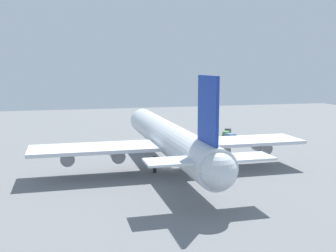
{
  "coord_description": "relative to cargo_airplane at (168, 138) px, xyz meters",
  "views": [
    {
      "loc": [
        -84.41,
        21.8,
        22.09
      ],
      "look_at": [
        0.0,
        0.0,
        9.3
      ],
      "focal_mm": 43.8,
      "sensor_mm": 36.0,
      "label": 1
    }
  ],
  "objects": [
    {
      "name": "ground_plane",
      "position": [
        0.19,
        -0.0,
        -6.68
      ],
      "size": [
        259.87,
        259.87,
        0.0
      ],
      "primitive_type": "plane",
      "color": "slate"
    },
    {
      "name": "cargo_airplane",
      "position": [
        0.0,
        0.0,
        0.0
      ],
      "size": [
        64.97,
        57.59,
        20.67
      ],
      "color": "silver",
      "rests_on": "ground_plane"
    },
    {
      "name": "cargo_container_fore",
      "position": [
        29.16,
        -27.03,
        -5.74
      ],
      "size": [
        3.46,
        2.6,
        1.87
      ],
      "color": "#4C729E",
      "rests_on": "ground_plane"
    },
    {
      "name": "maintenance_van",
      "position": [
        36.17,
        -28.78,
        -5.6
      ],
      "size": [
        5.02,
        4.29,
        2.09
      ],
      "color": "#333338",
      "rests_on": "ground_plane"
    },
    {
      "name": "safety_cone_nose",
      "position": [
        29.42,
        -0.83,
        -6.3
      ],
      "size": [
        0.53,
        0.53,
        0.76
      ],
      "primitive_type": "cone",
      "color": "orange",
      "rests_on": "ground_plane"
    }
  ]
}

